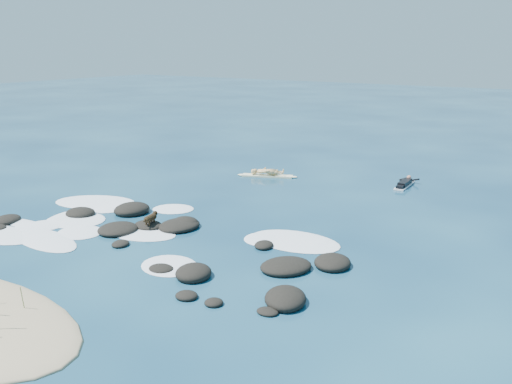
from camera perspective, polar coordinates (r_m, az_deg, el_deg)
The scene contains 6 objects.
ground at distance 21.68m, azimuth -9.06°, elevation -4.00°, with size 160.00×160.00×0.00m, color #0A2642.
reef_rocks at distance 20.84m, azimuth -9.99°, elevation -4.51°, with size 15.04×6.37×0.56m.
breaking_foam at distance 22.64m, azimuth -13.89°, elevation -3.43°, with size 13.88×8.37×0.12m.
standing_surfer_rig at distance 30.10m, azimuth 1.14°, elevation 2.88°, with size 3.06×1.57×1.83m.
paddling_surfer_rig at distance 29.14m, azimuth 14.66°, elevation 0.82°, with size 1.06×2.36×0.41m.
dog at distance 22.06m, azimuth -10.47°, elevation -2.57°, with size 0.39×1.01×0.65m.
Camera 1 is at (14.06, -15.00, 6.88)m, focal length 40.00 mm.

